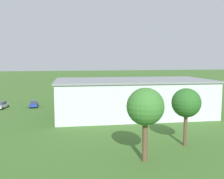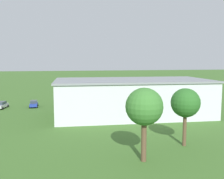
% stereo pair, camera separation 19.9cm
% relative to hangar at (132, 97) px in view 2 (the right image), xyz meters
% --- Properties ---
extents(ground_plane, '(400.00, 400.00, 0.00)m').
position_rel_hangar_xyz_m(ground_plane, '(0.73, -37.20, -3.75)').
color(ground_plane, '#3D6628').
extents(hangar, '(32.19, 17.39, 7.49)m').
position_rel_hangar_xyz_m(hangar, '(0.00, 0.00, 0.00)').
color(hangar, silver).
rests_on(hangar, ground_plane).
extents(biplane, '(7.97, 9.19, 3.87)m').
position_rel_hangar_xyz_m(biplane, '(-1.01, -31.67, 0.00)').
color(biplane, silver).
extents(car_white, '(2.27, 4.74, 1.55)m').
position_rel_hangar_xyz_m(car_white, '(14.52, -14.08, -2.94)').
color(car_white, white).
rests_on(car_white, ground_plane).
extents(car_blue, '(2.12, 4.29, 1.61)m').
position_rel_hangar_xyz_m(car_blue, '(21.07, -13.74, -2.92)').
color(car_blue, '#23389E').
rests_on(car_blue, ground_plane).
extents(car_silver, '(2.66, 4.72, 1.64)m').
position_rel_hangar_xyz_m(car_silver, '(28.39, -13.30, -2.91)').
color(car_silver, '#B7B7BC').
rests_on(car_silver, ground_plane).
extents(person_watching_takeoff, '(0.44, 0.44, 1.68)m').
position_rel_hangar_xyz_m(person_watching_takeoff, '(14.17, -19.65, -2.91)').
color(person_watching_takeoff, navy).
rests_on(person_watching_takeoff, ground_plane).
extents(person_by_parked_cars, '(0.48, 0.48, 1.55)m').
position_rel_hangar_xyz_m(person_by_parked_cars, '(-15.12, -14.56, -2.98)').
color(person_by_parked_cars, navy).
rests_on(person_by_parked_cars, ground_plane).
extents(tree_by_windsock, '(4.21, 4.21, 8.38)m').
position_rel_hangar_xyz_m(tree_by_windsock, '(5.62, 23.89, 2.44)').
color(tree_by_windsock, brown).
rests_on(tree_by_windsock, ground_plane).
extents(tree_behind_hangar_left, '(3.84, 3.84, 7.74)m').
position_rel_hangar_xyz_m(tree_behind_hangar_left, '(-1.42, 19.98, 2.00)').
color(tree_behind_hangar_left, brown).
rests_on(tree_behind_hangar_left, ground_plane).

